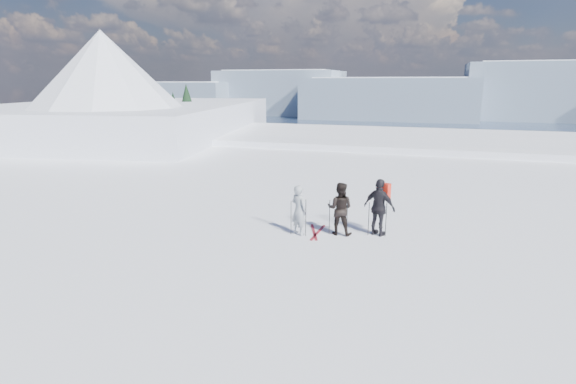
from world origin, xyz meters
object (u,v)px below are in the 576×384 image
skier_dark (340,209)px  skis_loose (316,232)px  skier_pack (379,208)px  skier_grey (299,210)px

skier_dark → skis_loose: skier_dark is taller
skier_pack → skier_grey: bearing=38.8°
skier_dark → skis_loose: bearing=7.6°
skier_dark → skis_loose: (-0.82, -0.11, -0.92)m
skier_dark → skier_pack: skier_pack is taller
skier_grey → skis_loose: (0.54, 0.34, -0.87)m
skis_loose → skier_grey: bearing=-147.9°
skier_dark → skis_loose: 1.23m
skier_pack → skis_loose: size_ratio=1.18×
skier_pack → skis_loose: bearing=34.0°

